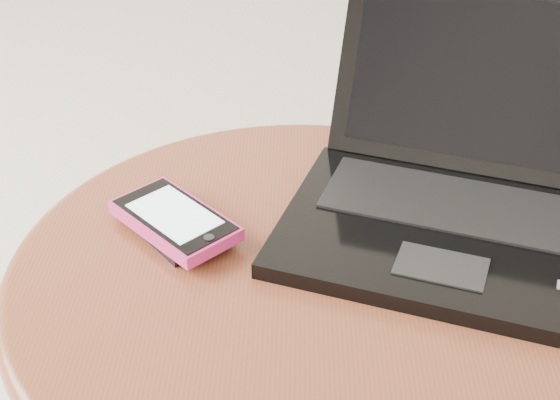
{
  "coord_description": "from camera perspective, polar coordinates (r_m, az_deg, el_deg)",
  "views": [
    {
      "loc": [
        -0.03,
        -0.51,
        0.92
      ],
      "look_at": [
        -0.04,
        0.11,
        0.51
      ],
      "focal_mm": 53.34,
      "sensor_mm": 36.0,
      "label": 1
    }
  ],
  "objects": [
    {
      "name": "table",
      "position": [
        0.84,
        1.58,
        -9.56
      ],
      "size": [
        0.56,
        0.56,
        0.45
      ],
      "color": "brown",
      "rests_on": "ground"
    },
    {
      "name": "laptop",
      "position": [
        0.83,
        12.41,
        0.73
      ],
      "size": [
        0.4,
        0.39,
        0.2
      ],
      "color": "black",
      "rests_on": "table"
    },
    {
      "name": "phone_black",
      "position": [
        0.82,
        -7.56,
        -1.57
      ],
      "size": [
        0.12,
        0.13,
        0.01
      ],
      "color": "black",
      "rests_on": "table"
    },
    {
      "name": "phone_pink",
      "position": [
        0.81,
        -7.22,
        -1.36
      ],
      "size": [
        0.14,
        0.14,
        0.02
      ],
      "color": "#D12A77",
      "rests_on": "phone_black"
    }
  ]
}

